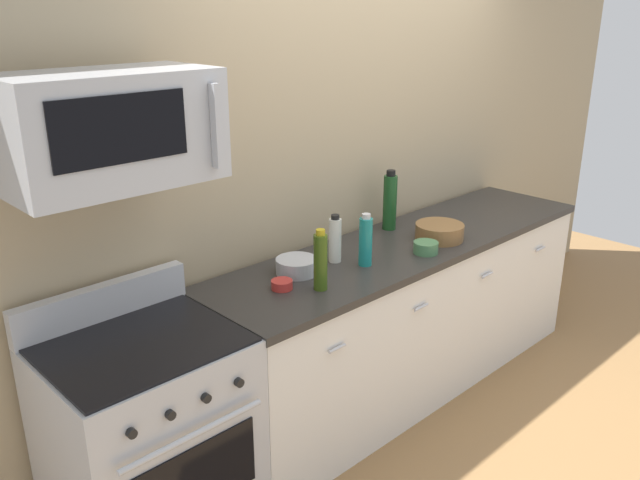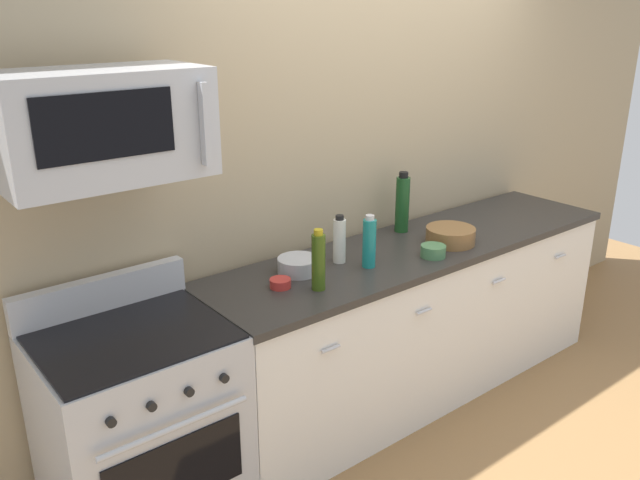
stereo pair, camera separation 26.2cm
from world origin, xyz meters
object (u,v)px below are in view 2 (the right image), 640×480
bowl_wooden_salad (450,235)px  bowl_red_small (280,283)px  bowl_green_glaze (433,251)px  bottle_sparkling_teal (369,242)px  microwave (102,125)px  bottle_wine_green (402,203)px  range_oven (141,428)px  bottle_vinegar_white (339,240)px  bowl_steel_prep (298,265)px  bottle_olive_oil (318,261)px

bowl_wooden_salad → bowl_red_small: bearing=174.7°
bowl_green_glaze → bowl_wooden_salad: size_ratio=0.49×
bowl_red_small → bowl_green_glaze: bearing=-11.9°
bowl_green_glaze → bottle_sparkling_teal: bearing=162.9°
microwave → bottle_wine_green: 1.88m
range_oven → bowl_red_small: size_ratio=10.69×
bottle_vinegar_white → bowl_red_small: bottle_vinegar_white is taller
range_oven → bowl_wooden_salad: 1.88m
range_oven → bowl_green_glaze: bearing=-6.5°
bottle_sparkling_teal → bottle_wine_green: bottle_wine_green is taller
bottle_vinegar_white → bowl_wooden_salad: (0.66, -0.17, -0.07)m
bottle_sparkling_teal → bottle_vinegar_white: size_ratio=1.09×
bottle_vinegar_white → bottle_wine_green: size_ratio=0.71×
bowl_green_glaze → bowl_steel_prep: bearing=158.5°
bottle_wine_green → bowl_red_small: size_ratio=3.51×
microwave → bowl_steel_prep: 1.20m
bottle_sparkling_teal → range_oven: bearing=176.7°
bottle_wine_green → bottle_olive_oil: 0.95m
microwave → bowl_steel_prep: bearing=2.6°
bowl_wooden_salad → bowl_steel_prep: bearing=168.3°
bottle_olive_oil → bowl_red_small: 0.21m
bottle_vinegar_white → bowl_green_glaze: bearing=-30.1°
bowl_green_glaze → bowl_steel_prep: size_ratio=0.64×
bottle_sparkling_teal → bowl_steel_prep: (-0.32, 0.16, -0.09)m
range_oven → bowl_wooden_salad: (1.81, -0.10, 0.50)m
bottle_sparkling_teal → bowl_wooden_salad: bottle_sparkling_teal is taller
bowl_wooden_salad → microwave: bearing=175.4°
bottle_sparkling_teal → bowl_red_small: (-0.49, 0.07, -0.11)m
bowl_wooden_salad → bowl_red_small: size_ratio=2.70×
microwave → bowl_green_glaze: 1.79m
bottle_olive_oil → bowl_green_glaze: bearing=-4.1°
microwave → bottle_olive_oil: microwave is taller
bottle_sparkling_teal → bottle_vinegar_white: bearing=118.1°
bottle_wine_green → bottle_olive_oil: bottle_wine_green is taller
bowl_green_glaze → bowl_wooden_salad: 0.24m
microwave → bottle_sparkling_teal: size_ratio=2.75×
bottle_sparkling_teal → bottle_wine_green: bearing=28.7°
bottle_olive_oil → bowl_red_small: bearing=134.8°
bottle_vinegar_white → bowl_green_glaze: size_ratio=1.90×
bottle_wine_green → bowl_steel_prep: size_ratio=1.71×
range_oven → microwave: 1.28m
range_oven → bottle_vinegar_white: 1.29m
range_oven → bottle_wine_green: 1.86m
bottle_sparkling_teal → bowl_red_small: size_ratio=2.71×
bottle_wine_green → bottle_olive_oil: size_ratio=1.20×
bowl_steel_prep → bowl_wooden_salad: size_ratio=0.76×
bottle_sparkling_teal → bottle_wine_green: (0.52, 0.28, 0.04)m
bottle_wine_green → bowl_red_small: (-1.01, -0.21, -0.14)m
bottle_olive_oil → bowl_green_glaze: (0.72, -0.05, -0.11)m
bottle_vinegar_white → bottle_wine_green: (0.59, 0.14, 0.05)m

